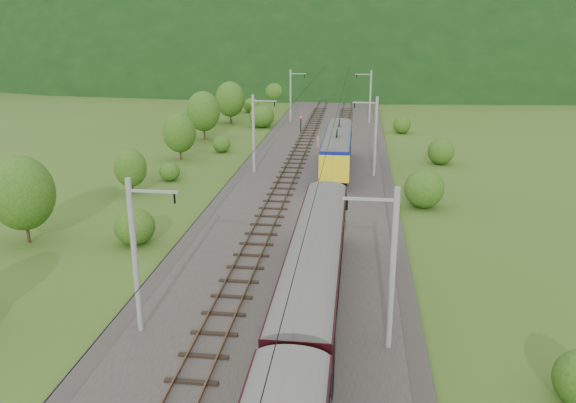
# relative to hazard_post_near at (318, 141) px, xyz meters

# --- Properties ---
(ground) EXTENTS (600.00, 600.00, 0.00)m
(ground) POSITION_rel_hazard_post_near_xyz_m (0.45, -45.20, -1.00)
(ground) COLOR #38591B
(ground) RESTS_ON ground
(railbed) EXTENTS (14.00, 220.00, 0.30)m
(railbed) POSITION_rel_hazard_post_near_xyz_m (0.45, -35.20, -0.85)
(railbed) COLOR #38332D
(railbed) RESTS_ON ground
(track_left) EXTENTS (2.40, 220.00, 0.27)m
(track_left) POSITION_rel_hazard_post_near_xyz_m (-1.95, -35.20, -0.63)
(track_left) COLOR brown
(track_left) RESTS_ON railbed
(track_right) EXTENTS (2.40, 220.00, 0.27)m
(track_right) POSITION_rel_hazard_post_near_xyz_m (2.85, -35.20, -0.63)
(track_right) COLOR brown
(track_right) RESTS_ON railbed
(catenary_left) EXTENTS (2.54, 192.28, 8.00)m
(catenary_left) POSITION_rel_hazard_post_near_xyz_m (-5.67, -13.20, 3.50)
(catenary_left) COLOR gray
(catenary_left) RESTS_ON railbed
(catenary_right) EXTENTS (2.54, 192.28, 8.00)m
(catenary_right) POSITION_rel_hazard_post_near_xyz_m (6.57, -13.20, 3.50)
(catenary_right) COLOR gray
(catenary_right) RESTS_ON railbed
(overhead_wires) EXTENTS (4.83, 198.00, 0.03)m
(overhead_wires) POSITION_rel_hazard_post_near_xyz_m (0.45, -35.20, 6.10)
(overhead_wires) COLOR black
(overhead_wires) RESTS_ON ground
(mountain_main) EXTENTS (504.00, 360.00, 244.00)m
(mountain_main) POSITION_rel_hazard_post_near_xyz_m (0.45, 214.80, -1.00)
(mountain_main) COLOR black
(mountain_main) RESTS_ON ground
(mountain_ridge) EXTENTS (336.00, 280.00, 132.00)m
(mountain_ridge) POSITION_rel_hazard_post_near_xyz_m (-119.55, 254.80, -1.00)
(mountain_ridge) COLOR black
(mountain_ridge) RESTS_ON ground
(hazard_post_near) EXTENTS (0.15, 0.15, 1.39)m
(hazard_post_near) POSITION_rel_hazard_post_near_xyz_m (0.00, 0.00, 0.00)
(hazard_post_near) COLOR red
(hazard_post_near) RESTS_ON railbed
(hazard_post_far) EXTENTS (0.14, 0.14, 1.32)m
(hazard_post_far) POSITION_rel_hazard_post_near_xyz_m (1.09, -5.76, -0.04)
(hazard_post_far) COLOR red
(hazard_post_far) RESTS_ON railbed
(signal) EXTENTS (0.26, 0.26, 2.34)m
(signal) POSITION_rel_hazard_post_near_xyz_m (-3.12, 9.08, 0.68)
(signal) COLOR black
(signal) RESTS_ON railbed
(vegetation_left) EXTENTS (13.23, 140.91, 7.04)m
(vegetation_left) POSITION_rel_hazard_post_near_xyz_m (-15.33, -19.01, 2.05)
(vegetation_left) COLOR #244D14
(vegetation_left) RESTS_ON ground
(vegetation_right) EXTENTS (6.72, 97.40, 3.04)m
(vegetation_right) POSITION_rel_hazard_post_near_xyz_m (12.04, -37.68, 0.35)
(vegetation_right) COLOR #244D14
(vegetation_right) RESTS_ON ground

